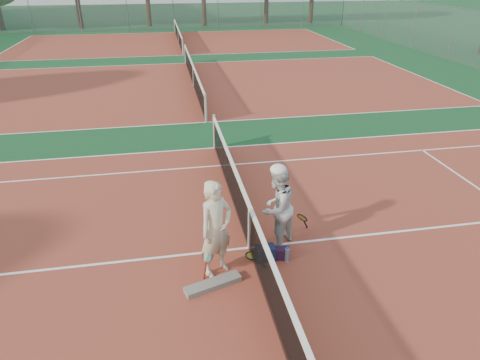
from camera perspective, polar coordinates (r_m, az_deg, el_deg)
name	(u,v)px	position (r m, az deg, el deg)	size (l,w,h in m)	color
ground	(249,248)	(8.90, 1.22, -9.04)	(130.00, 130.00, 0.00)	#103C1E
court_main	(249,248)	(8.90, 1.22, -9.02)	(23.77, 10.97, 0.01)	maroon
court_far_a	(194,86)	(21.27, -6.20, 12.38)	(23.77, 10.97, 0.01)	maroon
court_far_b	(179,42)	(34.50, -8.17, 17.74)	(23.77, 10.97, 0.01)	maroon
net_main	(249,227)	(8.61, 1.26, -6.28)	(0.10, 10.98, 1.02)	black
net_far_a	(193,75)	(21.15, -6.26, 13.71)	(0.10, 10.98, 1.02)	black
net_far_b	(178,35)	(34.43, -8.23, 18.58)	(0.10, 10.98, 1.02)	black
fence_back	(173,12)	(41.27, -8.87, 21.23)	(32.00, 0.06, 3.00)	slate
player_a	(216,229)	(7.77, -3.21, -6.53)	(0.69, 0.45, 1.89)	beige
player_b	(277,207)	(8.58, 4.91, -3.65)	(0.85, 0.66, 1.75)	silver
racket_red	(207,263)	(8.03, -4.36, -10.99)	(0.17, 0.27, 0.59)	maroon
racket_black_held	(302,223)	(9.30, 8.24, -5.73)	(0.37, 0.27, 0.51)	black
racket_spare	(252,256)	(8.66, 1.57, -10.07)	(0.60, 0.27, 0.03)	black
sports_bag_navy	(265,253)	(8.52, 3.37, -9.69)	(0.37, 0.25, 0.29)	#101732
sports_bag_purple	(282,253)	(8.59, 5.61, -9.70)	(0.29, 0.20, 0.23)	black
net_cover_canvas	(213,284)	(7.94, -3.62, -13.71)	(1.06, 0.24, 0.11)	#68645E
water_bottle	(287,255)	(8.50, 6.30, -9.92)	(0.09, 0.09, 0.30)	#C9E7FF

